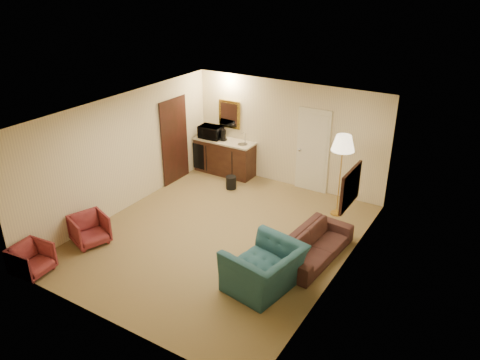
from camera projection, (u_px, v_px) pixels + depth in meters
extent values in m
plane|color=olive|center=(220.00, 236.00, 9.57)|extent=(6.00, 6.00, 0.00)
cube|color=beige|center=(287.00, 134.00, 11.35)|extent=(5.00, 0.02, 2.60)
cube|color=beige|center=(124.00, 153.00, 10.20)|extent=(0.02, 6.00, 2.60)
cube|color=beige|center=(343.00, 210.00, 7.84)|extent=(0.02, 6.00, 2.60)
cube|color=white|center=(218.00, 113.00, 8.48)|extent=(5.00, 6.00, 0.02)
cube|color=beige|center=(313.00, 151.00, 11.11)|extent=(0.82, 0.06, 2.05)
cube|color=black|center=(174.00, 141.00, 11.61)|extent=(0.06, 0.98, 2.10)
cube|color=gold|center=(229.00, 114.00, 12.00)|extent=(0.62, 0.04, 0.72)
cube|color=black|center=(350.00, 187.00, 8.06)|extent=(0.06, 0.90, 0.70)
cube|color=#3A2112|center=(225.00, 157.00, 12.26)|extent=(1.64, 0.58, 0.92)
imported|color=black|center=(315.00, 241.00, 8.70)|extent=(0.71, 1.94, 0.74)
imported|color=#214852|center=(264.00, 262.00, 7.81)|extent=(0.98, 1.33, 1.06)
imported|color=maroon|center=(89.00, 228.00, 9.19)|extent=(0.79, 0.81, 0.67)
imported|color=maroon|center=(31.00, 258.00, 8.28)|extent=(0.62, 0.66, 0.63)
cube|color=black|center=(275.00, 257.00, 8.46)|extent=(0.85, 0.63, 0.45)
cube|color=gold|center=(340.00, 176.00, 10.02)|extent=(0.55, 0.55, 1.86)
cylinder|color=black|center=(231.00, 183.00, 11.52)|extent=(0.28, 0.28, 0.32)
imported|color=black|center=(211.00, 131.00, 12.14)|extent=(0.62, 0.37, 0.41)
cylinder|color=black|center=(223.00, 135.00, 12.00)|extent=(0.20, 0.20, 0.29)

